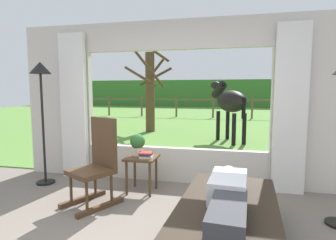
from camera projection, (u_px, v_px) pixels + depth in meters
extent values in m
cube|color=beige|center=(61.00, 102.00, 4.77)|extent=(1.15, 0.12, 2.55)
cube|color=beige|center=(314.00, 104.00, 3.88)|extent=(1.15, 0.12, 2.55)
cube|color=beige|center=(174.00, 164.00, 4.43)|extent=(2.90, 0.12, 0.55)
cube|color=beige|center=(175.00, 35.00, 4.21)|extent=(2.90, 0.12, 0.45)
cube|color=silver|center=(74.00, 107.00, 4.56)|extent=(0.44, 0.10, 2.40)
cube|color=silver|center=(290.00, 110.00, 3.82)|extent=(0.44, 0.10, 2.40)
cube|color=#568438|center=(213.00, 117.00, 15.03)|extent=(36.00, 21.68, 0.02)
cube|color=#39702D|center=(220.00, 93.00, 24.44)|extent=(36.00, 2.00, 2.40)
cube|color=black|center=(227.00, 234.00, 2.58)|extent=(0.94, 1.62, 0.24)
cube|color=#2D2319|center=(228.00, 212.00, 2.56)|extent=(1.02, 1.76, 0.18)
cube|color=silver|center=(228.00, 186.00, 2.69)|extent=(0.38, 0.62, 0.22)
cube|color=#333338|center=(228.00, 215.00, 2.11)|extent=(0.33, 0.70, 0.18)
sphere|color=tan|center=(228.00, 175.00, 3.06)|extent=(0.20, 0.20, 0.20)
cube|color=#4C331E|center=(91.00, 172.00, 3.47)|extent=(0.65, 0.65, 0.06)
cube|color=#4C331E|center=(104.00, 143.00, 3.59)|extent=(0.45, 0.28, 0.68)
cube|color=#4C331E|center=(83.00, 199.00, 3.64)|extent=(0.38, 0.63, 0.06)
cube|color=#4C331E|center=(101.00, 207.00, 3.38)|extent=(0.38, 0.63, 0.06)
cylinder|color=#4C331E|center=(71.00, 188.00, 3.47)|extent=(0.04, 0.04, 0.38)
cylinder|color=#4C331E|center=(87.00, 195.00, 3.24)|extent=(0.04, 0.04, 0.38)
cylinder|color=#4C331E|center=(95.00, 181.00, 3.74)|extent=(0.04, 0.04, 0.38)
cylinder|color=#4C331E|center=(111.00, 187.00, 3.50)|extent=(0.04, 0.04, 0.38)
cube|color=#4C331E|center=(142.00, 158.00, 3.93)|extent=(0.44, 0.44, 0.03)
cylinder|color=#4C331E|center=(127.00, 178.00, 3.83)|extent=(0.04, 0.04, 0.49)
cylinder|color=#4C331E|center=(150.00, 180.00, 3.76)|extent=(0.04, 0.04, 0.49)
cylinder|color=#4C331E|center=(135.00, 171.00, 4.16)|extent=(0.04, 0.04, 0.49)
cylinder|color=#4C331E|center=(156.00, 173.00, 4.09)|extent=(0.04, 0.04, 0.49)
cylinder|color=silver|center=(138.00, 151.00, 4.00)|extent=(0.14, 0.14, 0.12)
sphere|color=#2D6B2D|center=(138.00, 141.00, 3.98)|extent=(0.22, 0.22, 0.22)
cube|color=beige|center=(146.00, 157.00, 3.85)|extent=(0.20, 0.17, 0.03)
cube|color=#23478C|center=(146.00, 155.00, 3.85)|extent=(0.17, 0.14, 0.03)
cube|color=#B22D28|center=(146.00, 153.00, 3.84)|extent=(0.19, 0.17, 0.02)
cylinder|color=black|center=(46.00, 182.00, 4.34)|extent=(0.28, 0.28, 0.03)
cylinder|color=black|center=(43.00, 130.00, 4.25)|extent=(0.04, 0.04, 1.73)
cone|color=black|center=(40.00, 68.00, 4.15)|extent=(0.32, 0.32, 0.18)
ellipsoid|color=black|center=(231.00, 101.00, 7.57)|extent=(1.13, 1.35, 0.60)
cylinder|color=black|center=(219.00, 90.00, 8.18)|extent=(0.54, 0.65, 0.53)
ellipsoid|color=black|center=(215.00, 85.00, 8.38)|extent=(0.42, 0.51, 0.24)
cube|color=black|center=(220.00, 89.00, 8.10)|extent=(0.29, 0.41, 0.32)
cylinder|color=black|center=(244.00, 108.00, 7.02)|extent=(0.14, 0.14, 0.55)
cylinder|color=black|center=(218.00, 126.00, 7.99)|extent=(0.11, 0.11, 0.85)
cylinder|color=black|center=(228.00, 125.00, 8.09)|extent=(0.11, 0.11, 0.85)
cylinder|color=black|center=(234.00, 129.00, 7.20)|extent=(0.11, 0.11, 0.85)
cylinder|color=black|center=(244.00, 129.00, 7.30)|extent=(0.11, 0.11, 0.85)
cylinder|color=#4C3823|center=(150.00, 93.00, 9.54)|extent=(0.32, 0.32, 2.76)
cylinder|color=#47331E|center=(156.00, 77.00, 9.92)|extent=(1.28, 0.29, 0.66)
cylinder|color=#47331E|center=(149.00, 69.00, 8.91)|extent=(1.03, 0.33, 1.27)
cylinder|color=#47331E|center=(155.00, 52.00, 9.04)|extent=(0.85, 0.79, 0.64)
cylinder|color=#47331E|center=(140.00, 76.00, 9.06)|extent=(1.30, 0.64, 0.72)
cylinder|color=#47331E|center=(155.00, 71.00, 9.79)|extent=(0.78, 0.24, 0.84)
cylinder|color=brown|center=(78.00, 106.00, 16.30)|extent=(0.10, 0.10, 1.10)
cylinder|color=brown|center=(109.00, 106.00, 15.86)|extent=(0.10, 0.10, 1.10)
cylinder|color=brown|center=(142.00, 106.00, 15.42)|extent=(0.10, 0.10, 1.10)
cylinder|color=brown|center=(176.00, 107.00, 14.98)|extent=(0.10, 0.10, 1.10)
cylinder|color=brown|center=(213.00, 107.00, 14.55)|extent=(0.10, 0.10, 1.10)
cylinder|color=brown|center=(252.00, 108.00, 14.11)|extent=(0.10, 0.10, 1.10)
cylinder|color=brown|center=(294.00, 108.00, 13.67)|extent=(0.10, 0.10, 1.10)
cube|color=brown|center=(213.00, 100.00, 14.50)|extent=(16.00, 0.06, 0.08)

